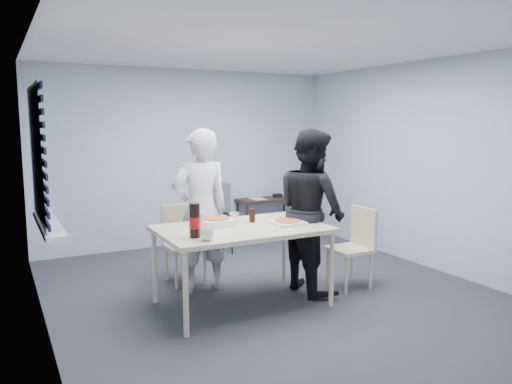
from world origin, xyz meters
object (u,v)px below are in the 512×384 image
dining_table (242,233)px  chair_far (182,237)px  side_table (266,203)px  person_white (201,211)px  person_black (311,211)px  chair_right (356,241)px  mug_a (207,235)px  soda_bottle (195,221)px  stool (217,223)px  backpack (218,200)px  mug_b (234,217)px

dining_table → chair_far: chair_far is taller
side_table → chair_far: bearing=-142.6°
person_white → person_black: 1.20m
chair_far → chair_right: bearing=-33.3°
mug_a → soda_bottle: soda_bottle is taller
chair_far → stool: 1.27m
dining_table → backpack: size_ratio=3.59×
person_black → soda_bottle: bearing=101.1°
chair_far → mug_a: 1.45m
stool → side_table: bearing=26.2°
person_black → backpack: person_black is taller
person_white → mug_b: person_white is taller
mug_b → soda_bottle: (-0.63, -0.51, 0.10)m
chair_right → backpack: size_ratio=1.93×
stool → chair_far: bearing=-132.0°
person_white → mug_a: 1.03m
person_white → backpack: size_ratio=3.85×
stool → mug_a: (-1.10, -2.32, 0.42)m
backpack → soda_bottle: soda_bottle is taller
dining_table → mug_a: (-0.52, -0.37, 0.11)m
mug_b → chair_far: bearing=114.1°
stool → mug_b: mug_b is taller
stool → mug_b: bearing=-107.5°
chair_right → mug_a: bearing=-171.2°
stool → person_white: bearing=-119.9°
person_white → backpack: 1.55m
chair_far → mug_a: mug_a is taller
chair_right → side_table: chair_right is taller
side_table → dining_table: bearing=-123.7°
chair_far → soda_bottle: bearing=-104.1°
mug_a → stool: bearing=64.6°
backpack → mug_b: backpack is taller
chair_far → soda_bottle: soda_bottle is taller
chair_right → person_white: (-1.58, 0.68, 0.37)m
person_white → person_black: same height
chair_far → mug_a: bearing=-100.4°
mug_b → stool: bearing=72.5°
person_white → chair_far: bearing=-80.1°
chair_far → person_white: 0.56m
backpack → mug_b: bearing=-93.7°
mug_a → mug_b: size_ratio=1.23×
soda_bottle → side_table: bearing=50.4°
chair_right → person_black: person_black is taller
mug_b → soda_bottle: 0.82m
chair_right → person_black: (-0.52, 0.14, 0.37)m
chair_right → stool: (-0.81, 2.03, -0.08)m
person_black → stool: bearing=8.8°
dining_table → soda_bottle: bearing=-159.7°
person_white → side_table: person_white is taller
person_white → stool: 1.62m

